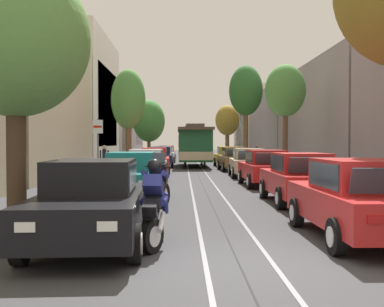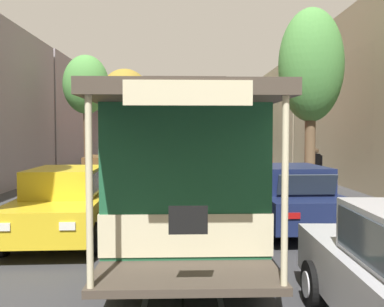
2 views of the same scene
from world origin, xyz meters
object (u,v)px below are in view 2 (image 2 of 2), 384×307
object	(u,v)px
parked_car_red_second_right	(146,154)
street_tree_kerb_left_near	(234,114)
parked_car_brown_fifth_right	(108,179)
parked_car_yellow_sixth_right	(65,203)
pedestrian_crossing_far	(316,166)
street_sign_post	(240,143)
parked_car_red_mid_right	(139,159)
street_tree_kerb_left_second	(311,67)
parked_car_teal_second_left	(219,155)
parked_car_black_near_left	(212,151)
parked_car_beige_fourth_right	(127,166)
parked_car_red_fourth_left	(248,172)
pedestrian_on_left_pavement	(105,153)
street_tree_kerb_right_near	(125,94)
motorcycle_with_rider	(199,150)
cable_car_trolley	(183,165)
street_tree_kerb_right_second	(86,86)
parked_car_navy_fifth_left	(289,197)
parked_car_red_near_right	(154,151)
parked_car_silver_mid_left	(230,161)

from	to	relation	value
parked_car_red_second_right	street_tree_kerb_left_near	distance (m)	9.09
parked_car_brown_fifth_right	parked_car_yellow_sixth_right	bearing A→B (deg)	89.28
pedestrian_crossing_far	street_sign_post	xyz separation A→B (m)	(1.71, -11.40, 0.74)
parked_car_red_mid_right	pedestrian_crossing_far	xyz separation A→B (m)	(-8.37, 7.99, 0.19)
street_tree_kerb_left_second	parked_car_teal_second_left	bearing A→B (deg)	-82.91
parked_car_black_near_left	pedestrian_crossing_far	size ratio (longest dim) A/B	2.53
parked_car_red_second_right	street_tree_kerb_left_second	size ratio (longest dim) A/B	0.64
parked_car_red_mid_right	parked_car_beige_fourth_right	bearing A→B (deg)	90.09
parked_car_red_fourth_left	pedestrian_on_left_pavement	xyz separation A→B (m)	(8.65, -15.13, 0.11)
parked_car_brown_fifth_right	pedestrian_on_left_pavement	bearing A→B (deg)	-79.12
street_tree_kerb_right_near	parked_car_beige_fourth_right	bearing A→B (deg)	98.09
parked_car_yellow_sixth_right	motorcycle_with_rider	distance (m)	28.17
pedestrian_crossing_far	street_sign_post	bearing A→B (deg)	-81.46
parked_car_red_fourth_left	cable_car_trolley	distance (m)	8.12
pedestrian_on_left_pavement	pedestrian_crossing_far	world-z (taller)	pedestrian_crossing_far
pedestrian_crossing_far	street_tree_kerb_right_second	bearing A→B (deg)	-15.72
parked_car_red_fourth_left	street_sign_post	distance (m)	12.12
parked_car_teal_second_left	pedestrian_on_left_pavement	xyz separation A→B (m)	(8.57, -1.85, 0.11)
parked_car_beige_fourth_right	cable_car_trolley	distance (m)	11.26
parked_car_yellow_sixth_right	street_tree_kerb_right_near	xyz separation A→B (m)	(2.09, -25.22, 4.83)
parked_car_navy_fifth_left	parked_car_yellow_sixth_right	bearing A→B (deg)	8.65
parked_car_red_near_right	parked_car_red_mid_right	world-z (taller)	same
parked_car_silver_mid_left	parked_car_red_fourth_left	world-z (taller)	same
parked_car_silver_mid_left	pedestrian_on_left_pavement	distance (m)	12.31
pedestrian_crossing_far	parked_car_red_mid_right	bearing A→B (deg)	-43.67
street_sign_post	street_tree_kerb_left_near	bearing A→B (deg)	-93.39
parked_car_yellow_sixth_right	street_tree_kerb_left_near	xyz separation A→B (m)	(-7.01, -26.58, 3.21)
parked_car_red_second_right	street_tree_kerb_right_second	bearing A→B (deg)	79.83
parked_car_silver_mid_left	parked_car_red_mid_right	world-z (taller)	same
parked_car_teal_second_left	parked_car_navy_fifth_left	xyz separation A→B (m)	(-0.05, 20.07, 0.00)
pedestrian_crossing_far	parked_car_red_fourth_left	bearing A→B (deg)	11.62
parked_car_red_fourth_left	parked_car_red_near_right	world-z (taller)	same
cable_car_trolley	motorcycle_with_rider	size ratio (longest dim) A/B	4.88
street_tree_kerb_right_near	pedestrian_on_left_pavement	size ratio (longest dim) A/B	4.72
parked_car_navy_fifth_left	parked_car_red_mid_right	xyz separation A→B (m)	(5.37, -15.41, 0.00)
parked_car_silver_mid_left	pedestrian_on_left_pavement	xyz separation A→B (m)	(8.63, -8.78, 0.11)
parked_car_navy_fifth_left	pedestrian_on_left_pavement	bearing A→B (deg)	-68.53
street_tree_kerb_right_near	motorcycle_with_rider	size ratio (longest dim) A/B	4.07
pedestrian_crossing_far	street_tree_kerb_left_second	bearing A→B (deg)	68.36
parked_car_red_fourth_left	street_tree_kerb_left_near	bearing A→B (deg)	-95.08
parked_car_teal_second_left	pedestrian_crossing_far	bearing A→B (deg)	103.58
parked_car_red_near_right	parked_car_yellow_sixth_right	world-z (taller)	same
street_tree_kerb_right_near	cable_car_trolley	bearing A→B (deg)	100.67
parked_car_navy_fifth_left	parked_car_red_second_right	world-z (taller)	same
parked_car_red_fourth_left	parked_car_beige_fourth_right	distance (m)	6.30
parked_car_teal_second_left	street_sign_post	bearing A→B (deg)	136.84
parked_car_yellow_sixth_right	street_sign_post	size ratio (longest dim) A/B	1.59
parked_car_red_near_right	parked_car_beige_fourth_right	xyz separation A→B (m)	(0.14, 16.41, 0.00)
parked_car_teal_second_left	parked_car_yellow_sixth_right	bearing A→B (deg)	75.87
parked_car_red_fourth_left	cable_car_trolley	size ratio (longest dim) A/B	0.48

